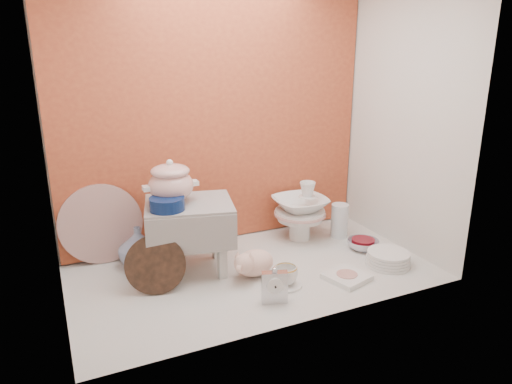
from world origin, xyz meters
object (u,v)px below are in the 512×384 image
(plush_pig, at_px, (255,262))
(gold_rim_teacup, at_px, (286,275))
(soup_tureen, at_px, (171,181))
(mantel_clock, at_px, (275,285))
(step_stool, at_px, (190,237))
(blue_white_vase, at_px, (138,247))
(crystal_bowl, at_px, (363,245))
(dinner_plate_stack, at_px, (388,258))
(porcelain_tower, at_px, (300,211))
(floral_platter, at_px, (101,224))

(plush_pig, distance_m, gold_rim_teacup, 0.18)
(soup_tureen, bearing_deg, mantel_clock, -57.59)
(step_stool, distance_m, mantel_clock, 0.54)
(blue_white_vase, relative_size, gold_rim_teacup, 1.88)
(mantel_clock, bearing_deg, soup_tureen, 141.60)
(crystal_bowl, bearing_deg, step_stool, 170.51)
(step_stool, relative_size, plush_pig, 1.69)
(mantel_clock, bearing_deg, dinner_plate_stack, 26.29)
(mantel_clock, relative_size, plush_pig, 0.68)
(step_stool, distance_m, porcelain_tower, 0.72)
(soup_tureen, bearing_deg, blue_white_vase, 142.19)
(mantel_clock, bearing_deg, step_stool, 136.38)
(plush_pig, relative_size, porcelain_tower, 0.71)
(step_stool, height_order, porcelain_tower, step_stool)
(crystal_bowl, bearing_deg, mantel_clock, -156.79)
(step_stool, relative_size, floral_platter, 0.99)
(soup_tureen, bearing_deg, gold_rim_teacup, -41.38)
(floral_platter, xyz_separation_m, dinner_plate_stack, (1.35, -0.66, -0.18))
(porcelain_tower, bearing_deg, dinner_plate_stack, -63.50)
(plush_pig, distance_m, porcelain_tower, 0.56)
(porcelain_tower, bearing_deg, soup_tureen, -173.46)
(gold_rim_teacup, bearing_deg, plush_pig, 121.77)
(plush_pig, bearing_deg, floral_platter, 133.63)
(porcelain_tower, bearing_deg, floral_platter, 171.52)
(step_stool, bearing_deg, dinner_plate_stack, -8.20)
(floral_platter, height_order, plush_pig, floral_platter)
(dinner_plate_stack, bearing_deg, gold_rim_teacup, 177.44)
(dinner_plate_stack, xyz_separation_m, crystal_bowl, (0.00, 0.22, -0.01))
(blue_white_vase, xyz_separation_m, gold_rim_teacup, (0.59, -0.51, -0.05))
(blue_white_vase, distance_m, dinner_plate_stack, 1.31)
(step_stool, relative_size, crystal_bowl, 2.39)
(mantel_clock, distance_m, porcelain_tower, 0.76)
(step_stool, height_order, crystal_bowl, step_stool)
(step_stool, bearing_deg, soup_tureen, 171.12)
(plush_pig, bearing_deg, soup_tureen, 135.81)
(floral_platter, bearing_deg, plush_pig, -36.35)
(step_stool, relative_size, dinner_plate_stack, 1.80)
(step_stool, distance_m, dinner_plate_stack, 1.04)
(dinner_plate_stack, distance_m, porcelain_tower, 0.58)
(plush_pig, bearing_deg, blue_white_vase, 134.62)
(floral_platter, bearing_deg, soup_tureen, -38.56)
(step_stool, distance_m, blue_white_vase, 0.29)
(gold_rim_teacup, height_order, dinner_plate_stack, gold_rim_teacup)
(blue_white_vase, xyz_separation_m, crystal_bowl, (1.19, -0.31, -0.08))
(step_stool, xyz_separation_m, gold_rim_teacup, (0.36, -0.35, -0.13))
(plush_pig, height_order, gold_rim_teacup, plush_pig)
(floral_platter, relative_size, porcelain_tower, 1.22)
(floral_platter, distance_m, dinner_plate_stack, 1.52)
(porcelain_tower, bearing_deg, gold_rim_teacup, -126.21)
(step_stool, distance_m, crystal_bowl, 0.99)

